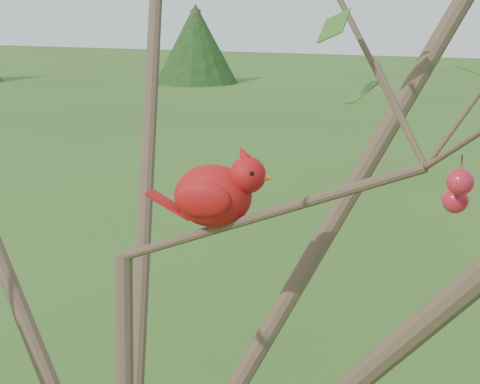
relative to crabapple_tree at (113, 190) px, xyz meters
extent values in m
sphere|color=red|center=(0.58, 0.07, 0.06)|extent=(0.04, 0.04, 0.04)
sphere|color=red|center=(0.57, 0.11, 0.02)|extent=(0.04, 0.04, 0.04)
ellipsoid|color=red|center=(0.14, 0.11, -0.02)|extent=(0.16, 0.14, 0.11)
sphere|color=red|center=(0.20, 0.12, 0.02)|extent=(0.08, 0.08, 0.07)
cone|color=red|center=(0.20, 0.12, 0.06)|extent=(0.05, 0.05, 0.05)
cone|color=#D85914|center=(0.23, 0.13, 0.02)|extent=(0.03, 0.03, 0.02)
ellipsoid|color=black|center=(0.22, 0.13, 0.02)|extent=(0.03, 0.04, 0.03)
cube|color=red|center=(0.06, 0.09, -0.04)|extent=(0.09, 0.05, 0.05)
ellipsoid|color=red|center=(0.13, 0.15, -0.01)|extent=(0.11, 0.05, 0.07)
ellipsoid|color=red|center=(0.15, 0.06, -0.01)|extent=(0.11, 0.05, 0.07)
cylinder|color=#493827|center=(-12.46, 21.17, -0.87)|extent=(0.37, 0.37, 2.50)
cone|color=black|center=(-12.46, 21.17, -0.77)|extent=(2.91, 2.91, 2.71)
camera|label=1|loc=(0.77, -1.01, 0.30)|focal=55.00mm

